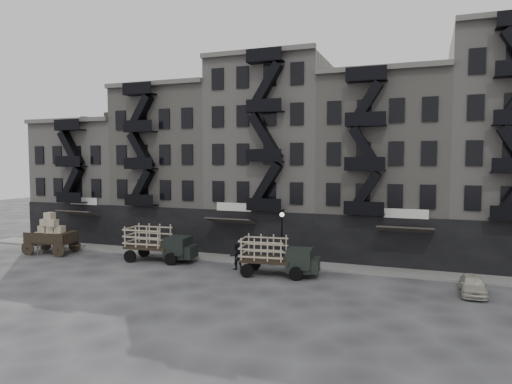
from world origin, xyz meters
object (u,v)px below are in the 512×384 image
(wagon, at_px, (50,230))
(pedestrian_mid, at_px, (236,256))
(car_east, at_px, (473,285))
(stake_truck_west, at_px, (159,241))
(pedestrian_west, at_px, (58,244))
(horse, at_px, (33,244))
(stake_truck_east, at_px, (277,254))

(wagon, distance_m, pedestrian_mid, 17.80)
(wagon, distance_m, car_east, 34.06)
(stake_truck_west, xyz_separation_m, pedestrian_west, (-9.82, -0.80, -0.79))
(horse, height_order, stake_truck_west, stake_truck_west)
(wagon, height_order, stake_truck_west, wagon)
(stake_truck_east, bearing_deg, pedestrian_mid, 161.43)
(stake_truck_west, xyz_separation_m, stake_truck_east, (10.53, -1.07, -0.07))
(stake_truck_east, relative_size, pedestrian_west, 3.29)
(horse, height_order, stake_truck_east, stake_truck_east)
(stake_truck_east, bearing_deg, stake_truck_west, 167.39)
(horse, xyz_separation_m, car_east, (35.21, 0.26, -0.28))
(horse, distance_m, stake_truck_east, 22.45)
(car_east, bearing_deg, wagon, 179.36)
(horse, relative_size, pedestrian_west, 1.21)
(horse, xyz_separation_m, pedestrian_west, (2.08, 0.73, -0.02))
(stake_truck_west, height_order, car_east, stake_truck_west)
(wagon, relative_size, stake_truck_east, 0.79)
(stake_truck_east, xyz_separation_m, pedestrian_mid, (-3.49, 0.73, -0.59))
(horse, relative_size, stake_truck_west, 0.36)
(stake_truck_west, bearing_deg, horse, -177.00)
(wagon, height_order, car_east, wagon)
(stake_truck_west, bearing_deg, wagon, 179.67)
(wagon, relative_size, stake_truck_west, 0.76)
(wagon, bearing_deg, pedestrian_mid, -4.97)
(wagon, relative_size, car_east, 1.25)
(wagon, relative_size, pedestrian_west, 2.58)
(stake_truck_east, bearing_deg, wagon, 172.34)
(horse, bearing_deg, pedestrian_mid, -92.85)
(car_east, bearing_deg, stake_truck_west, 177.10)
(stake_truck_east, distance_m, pedestrian_mid, 3.61)
(pedestrian_west, bearing_deg, stake_truck_west, -40.94)
(wagon, distance_m, stake_truck_east, 21.26)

